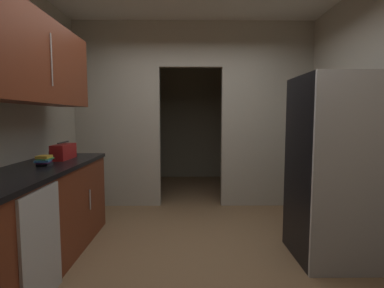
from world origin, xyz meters
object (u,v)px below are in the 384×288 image
Objects in this scene: dishwasher at (42,247)px; boombox at (63,152)px; book_stack at (44,160)px; refrigerator at (340,169)px.

boombox is (-0.29, 1.12, 0.57)m from dishwasher.
boombox is at bearing 104.71° from dishwasher.
boombox is at bearing 90.07° from book_stack.
boombox reaches higher than dishwasher.
refrigerator is at bearing 0.05° from book_stack.
refrigerator is 2.05× the size of dishwasher.
dishwasher is at bearing -164.73° from refrigerator.
dishwasher is at bearing -66.89° from book_stack.
dishwasher is 0.92m from book_stack.
book_stack is at bearing -89.93° from boombox.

